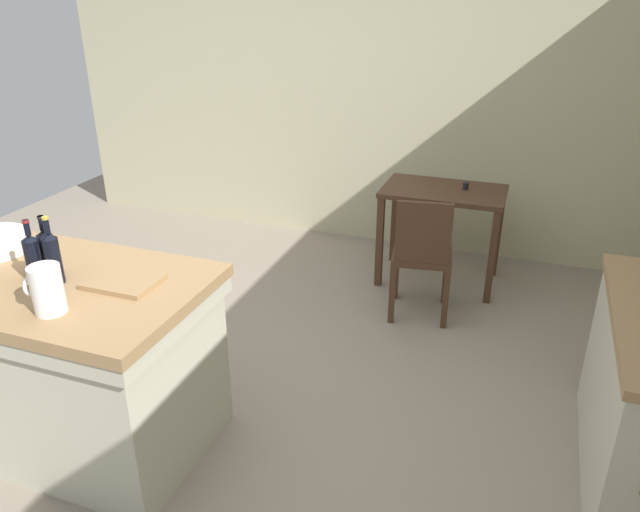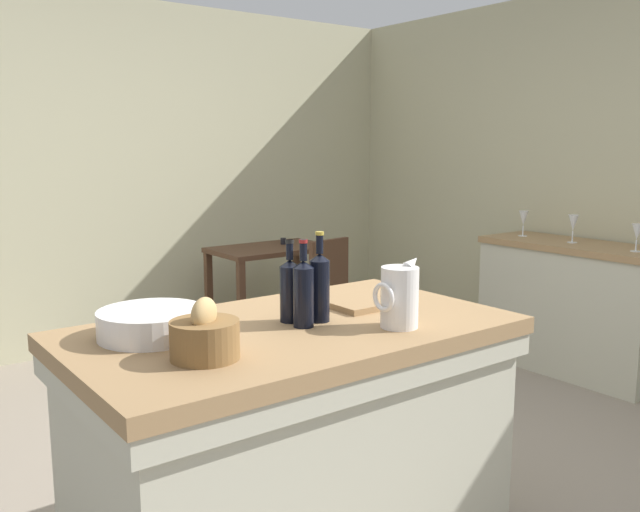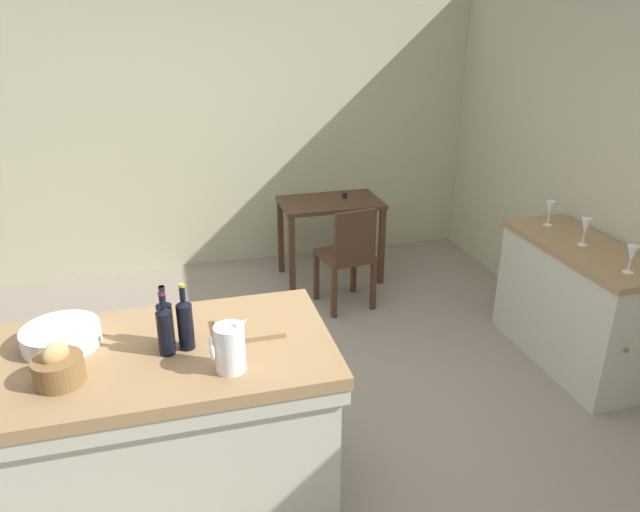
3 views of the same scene
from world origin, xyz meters
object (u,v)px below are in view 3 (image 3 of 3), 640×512
Objects in this scene: cutting_board at (249,327)px; wine_bottle_amber at (165,321)px; wine_glass_left at (586,227)px; wine_glass_middle at (550,209)px; island_table at (173,423)px; wine_bottle_dark at (185,323)px; wash_bowl at (61,336)px; writing_desk at (330,214)px; wine_bottle_green at (165,329)px; wooden_chair at (348,254)px; side_cabinet at (576,304)px; pitcher at (229,348)px; wine_glass_far_left at (632,254)px; bread_basket at (58,368)px.

wine_bottle_amber is (-0.38, -0.03, 0.11)m from cutting_board.
wine_glass_left reaches higher than wine_glass_middle.
cutting_board reaches higher than island_table.
wine_bottle_dark is 1.77× the size of wine_glass_middle.
cutting_board is (0.85, -0.08, -0.03)m from wash_bowl.
island_table is 2.99m from wine_glass_middle.
wine_bottle_dark is (-1.38, -2.46, 0.41)m from writing_desk.
island_table is 0.54m from wine_bottle_green.
wooden_chair is at bearing 41.05° from wash_bowl.
wine_bottle_green reaches higher than side_cabinet.
cutting_board is at bearing -121.20° from wooden_chair.
island_table is at bearing 138.51° from pitcher.
cutting_board is at bearing 68.43° from pitcher.
cutting_board is 2.55m from wine_glass_middle.
side_cabinet is at bearing 13.66° from cutting_board.
side_cabinet is at bearing 14.03° from wine_bottle_dark.
wash_bowl is 1.09× the size of wine_bottle_dark.
wine_glass_left is at bearing 12.90° from wine_bottle_amber.
cutting_board is 2.41m from wine_glass_left.
wine_bottle_amber reaches higher than pitcher.
wine_glass_far_left is at bearing 10.64° from pitcher.
wine_bottle_dark is 2.61m from wine_glass_far_left.
island_table is at bearing 112.90° from wine_bottle_green.
pitcher reaches higher than wine_glass_middle.
wine_bottle_amber reaches higher than writing_desk.
wine_glass_left is (0.03, 0.45, 0.01)m from wine_glass_far_left.
island_table is 8.93× the size of wine_glass_far_left.
bread_basket is at bearing -126.22° from writing_desk.
cutting_board reaches higher than wooden_chair.
pitcher reaches higher than wine_glass_left.
wooden_chair is (-0.02, -0.62, -0.15)m from writing_desk.
wine_bottle_dark is 1.71× the size of wine_glass_left.
side_cabinet is 1.75m from wooden_chair.
bread_basket reaches higher than wine_glass_left.
writing_desk is at bearing 49.76° from wash_bowl.
wine_bottle_amber is at bearing -121.39° from writing_desk.
wash_bowl reaches higher than cutting_board.
bread_basket is at bearing -173.32° from wine_glass_far_left.
wine_glass_middle is (0.01, 0.40, -0.00)m from wine_glass_left.
wash_bowl reaches higher than side_cabinet.
island_table is 1.22× the size of side_cabinet.
island_table is 2.86m from writing_desk.
side_cabinet is at bearing 19.74° from pitcher.
cutting_board reaches higher than writing_desk.
side_cabinet is at bearing 83.74° from wine_glass_far_left.
bread_basket reaches higher than island_table.
cutting_board is at bearing -165.77° from wine_glass_left.
bread_basket is 1.19× the size of wine_glass_far_left.
cutting_board is 0.99× the size of wine_bottle_dark.
wine_bottle_green reaches higher than wine_glass_middle.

